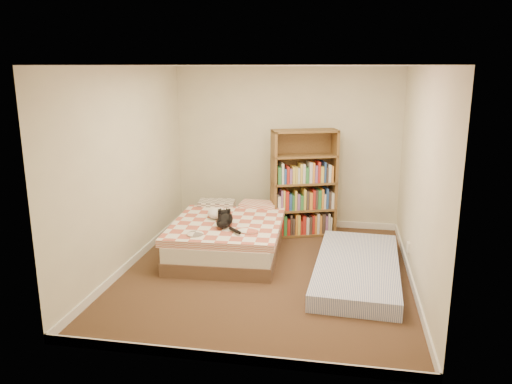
% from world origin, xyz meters
% --- Properties ---
extents(room, '(3.51, 4.01, 2.51)m').
position_xyz_m(room, '(0.00, 0.00, 1.20)').
color(room, '#47301E').
rests_on(room, ground).
extents(bed, '(1.50, 2.01, 0.52)m').
position_xyz_m(bed, '(-0.62, 0.65, 0.24)').
color(bed, brown).
rests_on(bed, room).
extents(bookshelf, '(1.07, 0.63, 1.60)m').
position_xyz_m(bookshelf, '(0.32, 1.56, 0.58)').
color(bookshelf, brown).
rests_on(bookshelf, room).
extents(floor_mattress, '(1.09, 2.21, 0.20)m').
position_xyz_m(floor_mattress, '(1.11, 0.09, 0.10)').
color(floor_mattress, '#707CBB').
rests_on(floor_mattress, room).
extents(black_cat, '(0.33, 0.75, 0.17)m').
position_xyz_m(black_cat, '(-0.60, 0.36, 0.54)').
color(black_cat, black).
rests_on(black_cat, bed).
extents(white_dog, '(0.31, 0.33, 0.14)m').
position_xyz_m(white_dog, '(-0.78, 0.64, 0.54)').
color(white_dog, white).
rests_on(white_dog, bed).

